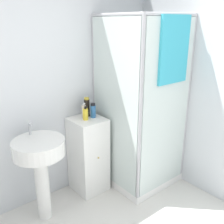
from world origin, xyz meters
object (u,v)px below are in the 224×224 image
at_px(lotion_bottle_white, 84,111).
at_px(shampoo_bottle_tall_black, 87,107).
at_px(sink, 40,159).
at_px(soap_dispenser, 85,114).
at_px(shampoo_bottle_blue, 93,111).

bearing_deg(lotion_bottle_white, shampoo_bottle_tall_black, 28.04).
bearing_deg(sink, soap_dispenser, 10.09).
relative_size(sink, soap_dispenser, 6.36).
distance_m(sink, lotion_bottle_white, 0.73).
bearing_deg(lotion_bottle_white, shampoo_bottle_blue, -29.63).
bearing_deg(shampoo_bottle_blue, sink, -170.66).
relative_size(shampoo_bottle_blue, lotion_bottle_white, 0.92).
bearing_deg(soap_dispenser, sink, -169.91).
height_order(sink, shampoo_bottle_blue, shampoo_bottle_blue).
bearing_deg(shampoo_bottle_blue, lotion_bottle_white, 150.37).
relative_size(shampoo_bottle_tall_black, lotion_bottle_white, 1.22).
bearing_deg(shampoo_bottle_blue, soap_dispenser, -174.87).
distance_m(sink, shampoo_bottle_tall_black, 0.81).
distance_m(soap_dispenser, shampoo_bottle_blue, 0.11).
height_order(sink, soap_dispenser, soap_dispenser).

